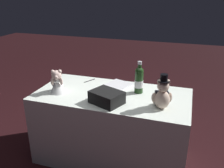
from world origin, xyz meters
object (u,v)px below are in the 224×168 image
teddy_bear_bride (57,82)px  champagne_bottle (139,80)px  signing_pen (89,81)px  guestbook (116,86)px  teddy_bear_groom (162,95)px  gift_case_black (107,97)px

teddy_bear_bride → champagne_bottle: champagne_bottle is taller
signing_pen → guestbook: (-0.32, 0.06, 0.00)m
teddy_bear_groom → champagne_bottle: bearing=-45.3°
teddy_bear_groom → teddy_bear_bride: 0.99m
champagne_bottle → guestbook: (0.25, -0.07, -0.12)m
champagne_bottle → guestbook: 0.28m
teddy_bear_groom → gift_case_black: (0.46, 0.06, -0.06)m
teddy_bear_groom → gift_case_black: 0.47m
champagne_bottle → signing_pen: bearing=-13.2°
signing_pen → guestbook: size_ratio=0.47×
signing_pen → gift_case_black: bearing=128.7°
signing_pen → teddy_bear_bride: bearing=64.5°
teddy_bear_groom → champagne_bottle: size_ratio=0.97×
champagne_bottle → gift_case_black: champagne_bottle is taller
guestbook → champagne_bottle: bearing=-177.6°
teddy_bear_bride → guestbook: 0.59m
gift_case_black → guestbook: bearing=-85.3°
teddy_bear_bride → champagne_bottle: 0.78m
gift_case_black → guestbook: gift_case_black is taller
gift_case_black → guestbook: (0.03, -0.38, -0.05)m
signing_pen → gift_case_black: gift_case_black is taller
champagne_bottle → teddy_bear_bride: bearing=17.0°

